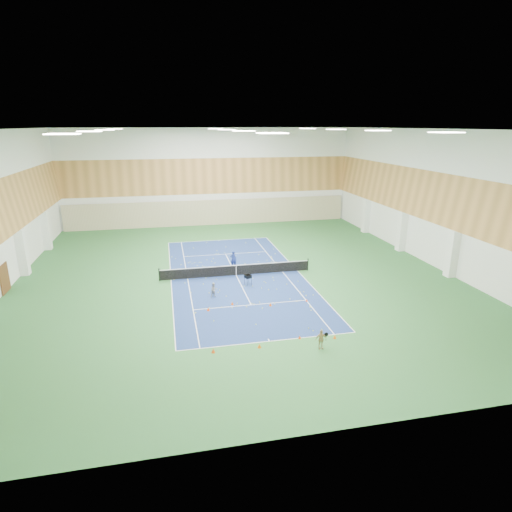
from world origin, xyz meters
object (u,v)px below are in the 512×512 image
Objects in this scene: child_apron at (321,339)px; ball_cart at (248,280)px; tennis_net at (236,269)px; coach at (233,259)px; child_court at (214,290)px.

child_apron reaches higher than ball_cart.
child_apron is at bearing -78.61° from tennis_net.
coach is 1.34× the size of child_apron.
child_apron is 1.39× the size of ball_cart.
child_court is 0.94× the size of child_apron.
coach is at bearing 43.72° from child_court.
coach is 1.85× the size of ball_cart.
ball_cart is at bearing 8.85° from child_court.
coach reaches higher than child_court.
tennis_net is 2.42m from ball_cart.
child_court is at bearing 117.78° from child_apron.
tennis_net is at bearing 99.62° from child_apron.
child_court is 10.30m from child_apron.
coach reaches higher than tennis_net.
tennis_net is at bearing 36.03° from child_court.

